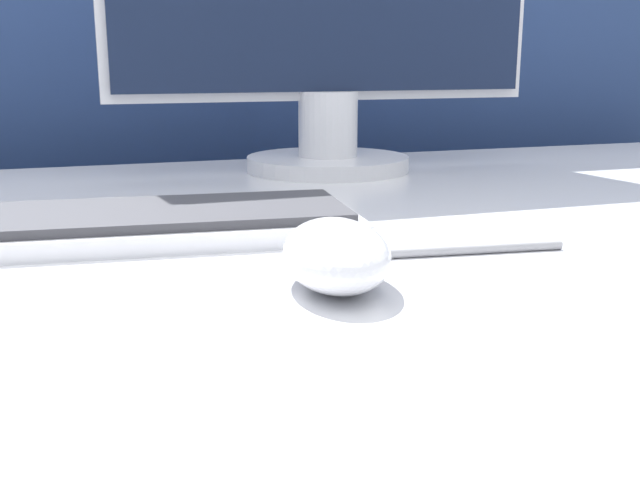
% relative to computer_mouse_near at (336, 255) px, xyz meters
% --- Properties ---
extents(partition_panel, '(5.00, 0.03, 1.34)m').
position_rel_computer_mouse_near_xyz_m(partition_panel, '(-0.05, 0.80, -0.08)').
color(partition_panel, navy).
rests_on(partition_panel, ground_plane).
extents(computer_mouse_near, '(0.09, 0.12, 0.05)m').
position_rel_computer_mouse_near_xyz_m(computer_mouse_near, '(0.00, 0.00, 0.00)').
color(computer_mouse_near, white).
rests_on(computer_mouse_near, desk).
extents(keyboard, '(0.38, 0.18, 0.02)m').
position_rel_computer_mouse_near_xyz_m(keyboard, '(-0.10, 0.19, -0.01)').
color(keyboard, white).
rests_on(keyboard, desk).
extents(pen, '(0.16, 0.03, 0.01)m').
position_rel_computer_mouse_near_xyz_m(pen, '(0.13, 0.05, -0.02)').
color(pen, '#99999E').
rests_on(pen, desk).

